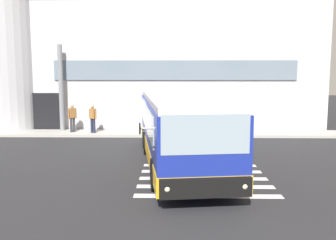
{
  "coord_description": "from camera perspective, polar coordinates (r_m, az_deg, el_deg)",
  "views": [
    {
      "loc": [
        1.03,
        -16.3,
        3.59
      ],
      "look_at": [
        0.7,
        -0.03,
        1.5
      ],
      "focal_mm": 38.67,
      "sensor_mm": 36.0,
      "label": 1
    }
  ],
  "objects": [
    {
      "name": "ground_plane",
      "position": [
        16.72,
        -2.42,
        -5.12
      ],
      "size": [
        80.0,
        90.0,
        0.02
      ],
      "primitive_type": "cube",
      "color": "#232326",
      "rests_on": "ground"
    },
    {
      "name": "bay_paint_stripes",
      "position": [
        12.66,
        5.57,
        -9.17
      ],
      "size": [
        4.4,
        3.96,
        0.01
      ],
      "color": "silver",
      "rests_on": "ground"
    },
    {
      "name": "terminal_building",
      "position": [
        27.97,
        -2.4,
        8.51
      ],
      "size": [
        22.63,
        13.8,
        8.37
      ],
      "color": "#B7B7BC",
      "rests_on": "ground"
    },
    {
      "name": "boarding_curb",
      "position": [
        21.42,
        -1.63,
        -2.14
      ],
      "size": [
        24.83,
        2.0,
        0.15
      ],
      "primitive_type": "cube",
      "color": "#9E9B93",
      "rests_on": "ground"
    },
    {
      "name": "entry_support_column",
      "position": [
        22.78,
        -16.51,
        4.86
      ],
      "size": [
        0.28,
        0.28,
        5.17
      ],
      "primitive_type": "cylinder",
      "color": "slate",
      "rests_on": "boarding_curb"
    },
    {
      "name": "bus_main_foreground",
      "position": [
        14.43,
        1.71,
        -1.68
      ],
      "size": [
        3.88,
        10.61,
        2.7
      ],
      "color": "navy",
      "rests_on": "ground"
    },
    {
      "name": "passenger_near_column",
      "position": [
        22.13,
        -14.89,
        0.64
      ],
      "size": [
        0.5,
        0.52,
        1.68
      ],
      "color": "#2D2D33",
      "rests_on": "boarding_curb"
    },
    {
      "name": "passenger_by_doorway",
      "position": [
        21.5,
        -11.78,
        0.45
      ],
      "size": [
        0.51,
        0.39,
        1.68
      ],
      "color": "#1E2338",
      "rests_on": "boarding_curb"
    }
  ]
}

